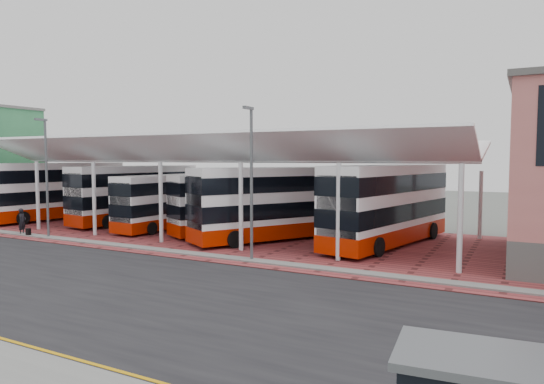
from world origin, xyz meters
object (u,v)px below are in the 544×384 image
at_px(bus_4, 275,204).
at_px(bus_0, 57,191).
at_px(bus_3, 241,204).
at_px(bus_5, 388,205).
at_px(bus_1, 136,194).
at_px(pedestrian, 22,221).
at_px(bus_2, 171,202).

bearing_deg(bus_4, bus_0, -151.20).
bearing_deg(bus_3, bus_5, 30.00).
bearing_deg(bus_1, bus_3, 4.07).
height_order(bus_4, pedestrian, bus_4).
bearing_deg(bus_5, bus_4, -155.42).
bearing_deg(bus_0, pedestrian, -45.60).
relative_size(bus_3, bus_4, 0.90).
xyz_separation_m(bus_3, bus_4, (3.47, -1.34, 0.25)).
xyz_separation_m(bus_5, pedestrian, (-23.85, -8.02, -1.54)).
bearing_deg(bus_5, bus_0, -166.21).
bearing_deg(bus_0, bus_4, 5.70).
xyz_separation_m(bus_2, pedestrian, (-7.30, -7.35, -1.12)).
relative_size(bus_0, bus_2, 1.22).
bearing_deg(bus_5, bus_1, -169.75).
bearing_deg(bus_2, bus_4, -1.38).
distance_m(bus_2, bus_4, 9.54).
relative_size(bus_1, pedestrian, 6.37).
bearing_deg(bus_1, pedestrian, -96.59).
bearing_deg(bus_0, bus_5, 9.20).
distance_m(bus_2, bus_3, 6.03).
relative_size(bus_4, bus_5, 0.92).
height_order(bus_2, bus_5, bus_5).
relative_size(bus_0, bus_4, 1.09).
relative_size(bus_3, bus_5, 0.83).
bearing_deg(bus_4, bus_2, -154.84).
distance_m(bus_3, bus_5, 10.54).
height_order(bus_1, pedestrian, bus_1).
distance_m(bus_3, pedestrian, 15.48).
relative_size(bus_0, pedestrian, 6.67).
bearing_deg(bus_5, bus_2, -165.63).
bearing_deg(pedestrian, bus_3, -82.67).
bearing_deg(bus_1, bus_5, 6.99).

